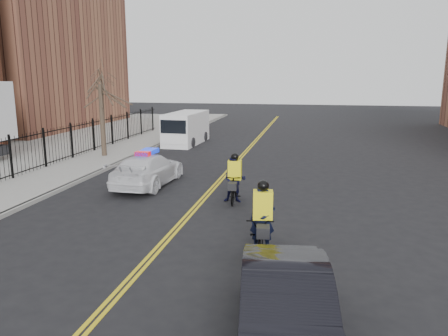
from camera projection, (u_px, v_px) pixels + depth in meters
ground at (181, 224)px, 13.83m from camera, size 120.00×120.00×0.00m
center_line_left at (227, 171)px, 21.51m from camera, size 0.10×60.00×0.01m
center_line_right at (230, 171)px, 21.48m from camera, size 0.10×60.00×0.01m
sidewalk at (89, 164)px, 22.95m from camera, size 3.00×60.00×0.15m
curb at (115, 165)px, 22.65m from camera, size 0.20×60.00×0.15m
iron_fence at (61, 145)px, 23.05m from camera, size 0.12×28.00×2.00m
warehouse_far at (15, 49)px, 39.87m from camera, size 14.00×18.00×14.00m
street_tree at (101, 95)px, 24.16m from camera, size 3.20×3.20×4.80m
police_cruiser at (148, 169)px, 18.60m from camera, size 2.05×4.76×1.53m
dark_sedan at (286, 310)px, 7.38m from camera, size 2.07×4.56×1.45m
cargo_van at (185, 129)px, 29.84m from camera, size 2.14×5.21×2.15m
cyclist_near at (262, 227)px, 11.53m from camera, size 0.95×2.07×1.96m
cyclist_far at (235, 183)px, 16.09m from camera, size 0.86×1.85×1.85m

